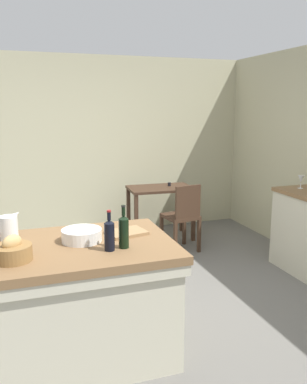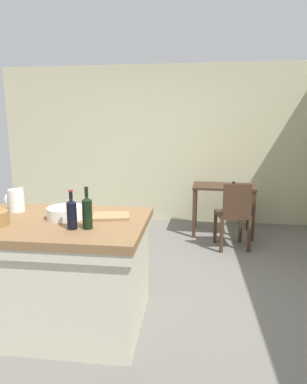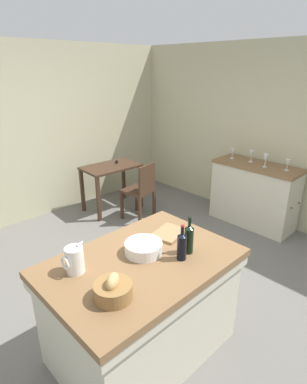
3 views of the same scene
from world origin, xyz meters
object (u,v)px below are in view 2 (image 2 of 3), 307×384
at_px(cutting_board, 111,216).
at_px(island_table, 58,268).
at_px(pitcher, 16,200).
at_px(wash_bowl, 66,213).
at_px(writing_desk, 223,193).
at_px(wooden_chair, 234,213).
at_px(wine_bottle_amber, 72,213).
at_px(wine_bottle_dark, 87,212).

bearing_deg(cutting_board, island_table, -164.58).
bearing_deg(pitcher, wash_bowl, -17.14).
height_order(writing_desk, wash_bowl, wash_bowl).
bearing_deg(wash_bowl, island_table, -142.38).
relative_size(wooden_chair, wine_bottle_amber, 3.16).
height_order(island_table, wash_bowl, wash_bowl).
height_order(pitcher, wash_bowl, pitcher).
bearing_deg(wooden_chair, pitcher, -141.80).
height_order(island_table, writing_desk, island_table).
distance_m(island_table, wooden_chair, 2.46).
height_order(writing_desk, wine_bottle_amber, wine_bottle_amber).
xyz_separation_m(wooden_chair, wine_bottle_dark, (-1.30, -2.02, 0.52)).
height_order(wooden_chair, wine_bottle_dark, wine_bottle_dark).
relative_size(pitcher, wine_bottle_dark, 0.77).
distance_m(wooden_chair, wine_bottle_dark, 2.46).
bearing_deg(wooden_chair, wash_bowl, -131.14).
height_order(wash_bowl, cutting_board, wash_bowl).
bearing_deg(island_table, wooden_chair, 48.45).
height_order(cutting_board, wine_bottle_dark, wine_bottle_dark).
relative_size(writing_desk, wine_bottle_amber, 3.22).
xyz_separation_m(writing_desk, pitcher, (-1.98, -2.25, 0.36)).
height_order(pitcher, wine_bottle_dark, wine_bottle_dark).
relative_size(pitcher, wash_bowl, 0.80).
distance_m(wooden_chair, wine_bottle_amber, 2.53).
distance_m(island_table, wash_bowl, 0.46).
distance_m(writing_desk, pitcher, 3.02).
bearing_deg(wine_bottle_dark, wine_bottle_amber, -168.29).
xyz_separation_m(writing_desk, wine_bottle_amber, (-1.32, -2.66, 0.37)).
relative_size(writing_desk, wine_bottle_dark, 3.00).
bearing_deg(wooden_chair, island_table, -131.55).
bearing_deg(wooden_chair, cutting_board, -124.92).
relative_size(wash_bowl, wine_bottle_amber, 1.03).
distance_m(cutting_board, wine_bottle_amber, 0.39).
bearing_deg(writing_desk, cutting_board, -115.44).
bearing_deg(wine_bottle_amber, pitcher, 147.94).
relative_size(pitcher, cutting_board, 0.82).
relative_size(wooden_chair, cutting_board, 3.12).
distance_m(wine_bottle_dark, wine_bottle_amber, 0.11).
distance_m(wash_bowl, cutting_board, 0.36).
bearing_deg(wash_bowl, wooden_chair, 48.86).
bearing_deg(wine_bottle_amber, island_table, 138.10).
relative_size(island_table, wine_bottle_amber, 5.07).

